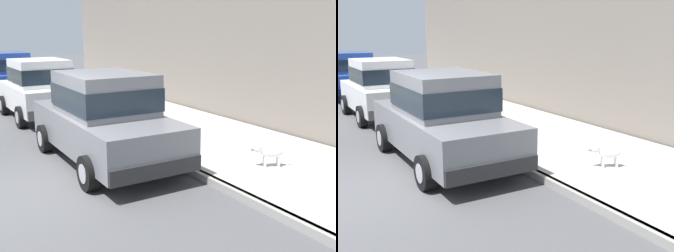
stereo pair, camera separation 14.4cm
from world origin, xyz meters
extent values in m
plane|color=#4C4C4F|center=(0.00, 0.00, 0.00)|extent=(80.00, 80.00, 0.00)
cube|color=gray|center=(3.20, 0.00, 0.07)|extent=(0.16, 64.00, 0.14)
cube|color=#B7B5AD|center=(5.00, 0.00, 0.07)|extent=(3.60, 64.00, 0.14)
cube|color=slate|center=(2.09, 0.90, 0.70)|extent=(1.83, 4.51, 0.76)
cube|color=slate|center=(2.09, 0.80, 1.50)|extent=(1.60, 2.11, 0.84)
cube|color=#19232D|center=(2.09, 0.80, 1.44)|extent=(1.63, 2.15, 0.46)
cube|color=#252527|center=(2.10, 3.10, 0.46)|extent=(1.77, 0.21, 0.28)
cube|color=#252527|center=(2.08, -1.30, 0.46)|extent=(1.77, 0.21, 0.28)
cylinder|color=black|center=(1.20, 2.30, 0.32)|extent=(0.22, 0.64, 0.64)
cylinder|color=#9E9EA3|center=(1.20, 2.30, 0.32)|extent=(0.24, 0.35, 0.35)
cylinder|color=black|center=(3.00, 2.29, 0.32)|extent=(0.22, 0.64, 0.64)
cylinder|color=#9E9EA3|center=(3.00, 2.29, 0.32)|extent=(0.24, 0.35, 0.35)
cylinder|color=black|center=(1.18, -0.49, 0.32)|extent=(0.22, 0.64, 0.64)
cylinder|color=#9E9EA3|center=(1.18, -0.49, 0.32)|extent=(0.24, 0.35, 0.35)
cylinder|color=black|center=(2.98, -0.50, 0.32)|extent=(0.22, 0.64, 0.64)
cylinder|color=#9E9EA3|center=(2.98, -0.50, 0.32)|extent=(0.24, 0.35, 0.35)
cube|color=#EAEACC|center=(1.55, 3.13, 0.81)|extent=(0.28, 0.08, 0.14)
cube|color=#EAEACC|center=(2.66, 3.13, 0.81)|extent=(0.28, 0.08, 0.14)
cube|color=white|center=(2.13, 6.21, 0.70)|extent=(1.76, 3.72, 0.76)
cube|color=white|center=(2.14, 5.96, 1.48)|extent=(1.54, 1.92, 0.80)
cube|color=#19232D|center=(2.14, 5.96, 1.42)|extent=(1.57, 1.96, 0.44)
cube|color=#505050|center=(2.11, 8.01, 0.46)|extent=(1.69, 0.22, 0.28)
cube|color=#505050|center=(2.16, 4.41, 0.46)|extent=(1.69, 0.22, 0.28)
cylinder|color=black|center=(1.26, 7.34, 0.32)|extent=(0.23, 0.64, 0.64)
cylinder|color=#9E9EA3|center=(1.26, 7.34, 0.32)|extent=(0.24, 0.35, 0.35)
cylinder|color=black|center=(2.98, 7.36, 0.32)|extent=(0.23, 0.64, 0.64)
cylinder|color=#9E9EA3|center=(2.98, 7.36, 0.32)|extent=(0.24, 0.35, 0.35)
cylinder|color=black|center=(1.29, 5.05, 0.32)|extent=(0.23, 0.64, 0.64)
cylinder|color=#9E9EA3|center=(1.29, 5.05, 0.32)|extent=(0.24, 0.35, 0.35)
cylinder|color=black|center=(3.01, 5.07, 0.32)|extent=(0.23, 0.64, 0.64)
cylinder|color=#9E9EA3|center=(3.01, 5.07, 0.32)|extent=(0.24, 0.35, 0.35)
cube|color=#EAEACC|center=(1.58, 8.03, 0.81)|extent=(0.28, 0.08, 0.14)
cube|color=#EAEACC|center=(2.64, 8.04, 0.81)|extent=(0.28, 0.08, 0.14)
cube|color=#28479E|center=(2.10, 11.04, 0.70)|extent=(1.75, 3.71, 0.76)
cube|color=#28479E|center=(2.10, 10.79, 1.48)|extent=(1.53, 1.91, 0.80)
cube|color=#19232D|center=(2.10, 10.79, 1.42)|extent=(1.56, 1.95, 0.44)
cube|color=#0E1837|center=(2.11, 12.84, 0.46)|extent=(1.69, 0.21, 0.28)
cube|color=#0E1837|center=(2.09, 9.24, 0.46)|extent=(1.69, 0.21, 0.28)
cylinder|color=black|center=(2.97, 12.18, 0.32)|extent=(0.22, 0.64, 0.64)
cylinder|color=#9E9EA3|center=(2.97, 12.18, 0.32)|extent=(0.24, 0.35, 0.35)
cylinder|color=black|center=(2.95, 9.88, 0.32)|extent=(0.22, 0.64, 0.64)
cylinder|color=#9E9EA3|center=(2.95, 9.88, 0.32)|extent=(0.24, 0.35, 0.35)
cube|color=#EAEACC|center=(2.65, 12.86, 0.81)|extent=(0.28, 0.08, 0.14)
ellipsoid|color=white|center=(4.58, -1.54, 0.42)|extent=(0.48, 0.39, 0.20)
cylinder|color=white|center=(4.43, -1.52, 0.23)|extent=(0.05, 0.05, 0.18)
cylinder|color=white|center=(4.49, -1.42, 0.23)|extent=(0.05, 0.05, 0.18)
cylinder|color=white|center=(4.67, -1.66, 0.23)|extent=(0.05, 0.05, 0.18)
cylinder|color=white|center=(4.73, -1.55, 0.23)|extent=(0.05, 0.05, 0.18)
sphere|color=white|center=(4.33, -1.40, 0.51)|extent=(0.17, 0.17, 0.17)
ellipsoid|color=gray|center=(4.25, -1.35, 0.49)|extent=(0.13, 0.11, 0.06)
cone|color=white|center=(4.31, -1.45, 0.59)|extent=(0.06, 0.06, 0.07)
cone|color=white|center=(4.36, -1.36, 0.59)|extent=(0.06, 0.06, 0.07)
cylinder|color=white|center=(4.81, -1.66, 0.48)|extent=(0.12, 0.09, 0.13)
cylinder|color=gold|center=(3.65, 1.31, 0.17)|extent=(0.24, 0.24, 0.06)
cylinder|color=gold|center=(3.65, 1.31, 0.47)|extent=(0.17, 0.17, 0.55)
sphere|color=gold|center=(3.65, 1.31, 0.79)|extent=(0.15, 0.15, 0.15)
cylinder|color=gold|center=(3.53, 1.31, 0.50)|extent=(0.10, 0.07, 0.07)
cylinder|color=gold|center=(3.77, 1.31, 0.50)|extent=(0.10, 0.07, 0.07)
cube|color=slate|center=(7.10, 4.65, 2.22)|extent=(0.50, 20.00, 4.44)
camera|label=1|loc=(-1.27, -7.08, 2.78)|focal=44.29mm
camera|label=2|loc=(-1.15, -7.16, 2.78)|focal=44.29mm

